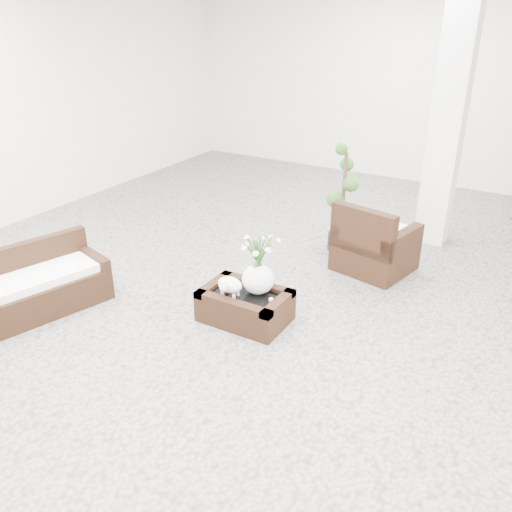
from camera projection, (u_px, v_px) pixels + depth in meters
The scene contains 9 objects.
ground at pixel (260, 302), 6.01m from camera, with size 11.00×11.00×0.00m, color gray.
column at pixel (449, 115), 6.89m from camera, with size 0.40×0.40×3.50m, color white.
coffee_table at pixel (245, 307), 5.61m from camera, with size 0.90×0.60×0.31m, color #331C0F.
sheep_figurine at pixel (230, 286), 5.48m from camera, with size 0.28×0.23×0.21m, color white.
planter_narcissus at pixel (258, 258), 5.41m from camera, with size 0.44×0.44×0.80m, color white, non-canonical shape.
tealight at pixel (271, 299), 5.42m from camera, with size 0.04×0.04×0.03m, color white.
armchair at pixel (376, 236), 6.59m from camera, with size 0.84×0.81×0.90m, color #331C0F.
loveseat at pixel (41, 279), 5.75m from camera, with size 1.34×0.64×0.71m, color #331C0F.
topiary at pixel (343, 199), 7.03m from camera, with size 0.38×0.38×1.44m, color #264B18, non-canonical shape.
Camera 1 is at (2.61, -4.52, 3.04)m, focal length 37.31 mm.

